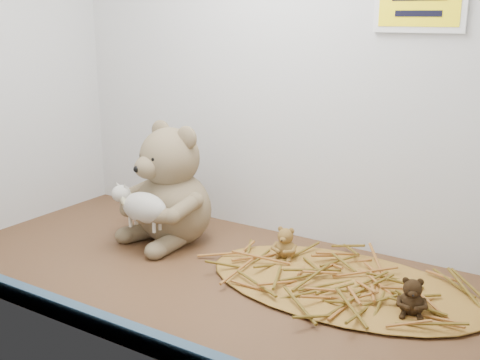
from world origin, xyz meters
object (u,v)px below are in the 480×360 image
Objects in this scene: toy_lamb at (144,208)px; mini_teddy_tan at (286,241)px; main_teddy at (173,183)px; mini_teddy_brown at (412,295)px.

mini_teddy_tan is (28.28, 13.12, -6.23)cm from toy_lamb.
toy_lamb is (-0.00, -10.08, -3.25)cm from main_teddy.
main_teddy is 4.03× the size of mini_teddy_tan.
main_teddy reaches higher than mini_teddy_tan.
mini_teddy_tan is 32.48cm from mini_teddy_brown.
toy_lamb is 2.17× the size of mini_teddy_brown.
toy_lamb is 31.79cm from mini_teddy_tan.
mini_teddy_brown is at bearing 2.66° from toy_lamb.
main_teddy reaches higher than toy_lamb.
main_teddy is 10.59cm from toy_lamb.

